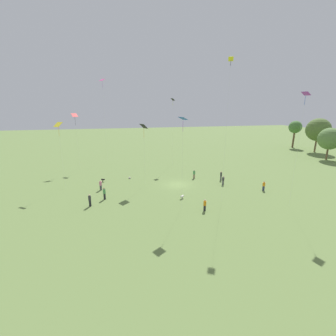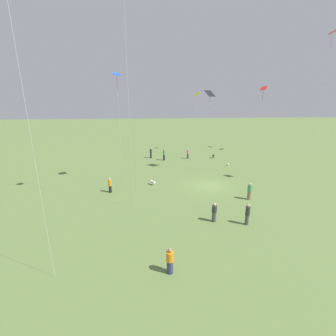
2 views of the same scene
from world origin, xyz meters
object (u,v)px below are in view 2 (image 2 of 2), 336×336
at_px(person_6, 164,155).
at_px(kite_7, 210,95).
at_px(person_3, 214,213).
at_px(person_7, 250,191).
at_px(picnic_bag_0, 228,165).
at_px(kite_1, 263,90).
at_px(kite_5, 197,96).
at_px(kite_3, 117,79).
at_px(dog_1, 152,182).
at_px(person_5, 110,185).
at_px(kite_4, 332,38).
at_px(dog_0, 213,156).
at_px(person_2, 170,261).
at_px(person_0, 151,153).
at_px(person_1, 247,214).

relative_size(person_6, kite_7, 0.17).
distance_m(person_3, person_7, 6.26).
bearing_deg(person_7, picnic_bag_0, -168.08).
distance_m(kite_1, kite_5, 12.89).
height_order(kite_3, dog_1, kite_3).
height_order(kite_5, kite_7, kite_5).
bearing_deg(person_5, kite_3, 69.76).
bearing_deg(kite_3, kite_4, 35.32).
relative_size(dog_0, picnic_bag_0, 1.67).
relative_size(kite_7, dog_0, 14.93).
distance_m(kite_3, picnic_bag_0, 20.62).
height_order(person_2, person_3, person_3).
xyz_separation_m(person_5, kite_4, (-34.45, -13.87, 18.68)).
xyz_separation_m(person_6, person_7, (-7.06, 17.07, -0.07)).
xyz_separation_m(person_5, person_7, (-14.25, 3.47, 0.05)).
xyz_separation_m(person_2, kite_1, (-22.05, -32.71, 11.01)).
bearing_deg(person_0, person_2, -137.52).
distance_m(kite_3, dog_1, 12.18).
bearing_deg(kite_7, picnic_bag_0, 45.20).
bearing_deg(kite_7, kite_1, 56.51).
height_order(kite_1, kite_7, kite_1).
height_order(kite_7, dog_1, kite_7).
xyz_separation_m(person_7, kite_7, (1.65, -10.06, 9.50)).
height_order(person_7, dog_0, person_7).
relative_size(kite_3, kite_7, 1.14).
distance_m(person_0, kite_3, 17.16).
distance_m(person_6, kite_3, 16.45).
relative_size(person_1, kite_5, 0.16).
xyz_separation_m(person_6, kite_1, (-19.90, -6.32, 10.86)).
distance_m(person_7, kite_5, 26.01).
xyz_separation_m(kite_7, picnic_bag_0, (-4.25, -2.58, -10.22)).
relative_size(kite_1, dog_0, 16.95).
relative_size(person_0, person_5, 1.10).
height_order(person_1, dog_0, person_1).
height_order(kite_7, dog_0, kite_7).
relative_size(kite_5, dog_0, 15.43).
bearing_deg(kite_1, kite_5, -79.71).
relative_size(person_0, kite_5, 0.16).
height_order(dog_1, picnic_bag_0, dog_1).
height_order(person_3, dog_1, person_3).
distance_m(kite_1, picnic_bag_0, 18.87).
height_order(person_0, person_1, person_0).
bearing_deg(picnic_bag_0, person_2, 61.74).
height_order(kite_5, dog_1, kite_5).
bearing_deg(dog_1, person_7, -71.37).
height_order(person_2, person_6, person_6).
xyz_separation_m(person_3, kite_5, (-4.90, -27.96, 9.94)).
height_order(person_1, person_7, person_1).
bearing_deg(dog_1, dog_0, 5.29).
height_order(person_7, kite_7, kite_7).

